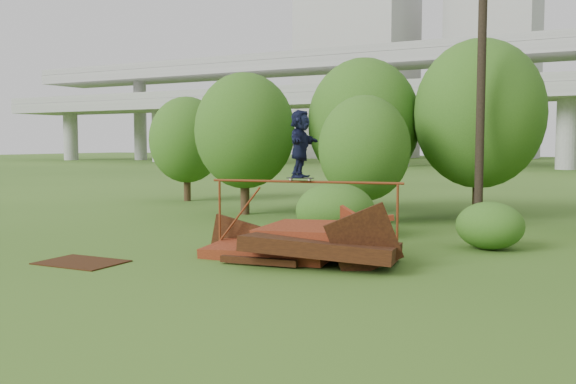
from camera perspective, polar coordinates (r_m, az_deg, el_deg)
The scene contains 17 objects.
ground at distance 14.05m, azimuth -1.10°, elevation -7.20°, with size 240.00×240.00×0.00m, color #2D5116.
scrap_pile at distance 15.41m, azimuth 1.30°, elevation -4.71°, with size 5.54×3.25×1.76m.
grind_rail at distance 15.92m, azimuth 1.51°, elevation -0.42°, with size 4.79×1.09×1.89m.
skateboard at distance 15.92m, azimuth 1.09°, elevation 1.24°, with size 0.69×0.31×0.07m.
skater at distance 15.89m, azimuth 1.10°, elevation 4.31°, with size 1.56×0.50×1.68m, color #131732.
flat_plate at distance 15.94m, azimuth -17.89°, elevation -5.97°, with size 1.91×1.37×0.03m, color black.
tree_0 at distance 25.16m, azimuth -3.88°, elevation 5.44°, with size 3.93×3.93×5.54m.
tree_1 at distance 25.71m, azimuth 6.74°, elevation 6.14°, with size 4.42×4.42×6.15m.
tree_2 at distance 22.09m, azimuth 6.80°, elevation 3.86°, with size 3.15×3.15×4.44m.
tree_3 at distance 24.80m, azimuth 16.65°, elevation 6.67°, with size 4.78×4.78×6.63m.
tree_6 at distance 31.25m, azimuth -8.99°, elevation 4.60°, with size 3.59×3.59×5.02m.
shrub_left at distance 18.96m, azimuth 4.22°, elevation -1.66°, with size 2.38×2.19×1.65m, color #244A13.
shrub_right at distance 17.80m, azimuth 17.52°, elevation -2.87°, with size 1.79×1.64×1.27m, color #244A13.
utility_pole at distance 21.94m, azimuth 16.79°, elevation 9.27°, with size 1.40×0.28×9.36m.
freeway_overpass at distance 75.51m, azimuth 23.94°, elevation 9.77°, with size 160.00×15.00×13.70m.
building_left at distance 116.87m, azimuth 6.27°, elevation 11.64°, with size 18.00×16.00×35.00m, color #9E9E99.
building_right at distance 116.72m, azimuth 17.78°, elevation 9.74°, with size 14.00×14.00×28.00m, color #9E9E99.
Camera 1 is at (6.90, -11.91, 2.84)m, focal length 40.00 mm.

